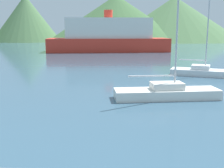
{
  "coord_description": "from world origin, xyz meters",
  "views": [
    {
      "loc": [
        -0.97,
        -2.86,
        4.47
      ],
      "look_at": [
        -0.64,
        14.0,
        1.2
      ],
      "focal_mm": 45.0,
      "sensor_mm": 36.0,
      "label": 1
    }
  ],
  "objects": [
    {
      "name": "sailboat_inner",
      "position": [
        2.99,
        15.06,
        0.46
      ],
      "size": [
        6.98,
        2.32,
        9.64
      ],
      "rotation": [
        0.0,
        0.0,
        0.08
      ],
      "color": "white",
      "rests_on": "ground_plane"
    },
    {
      "name": "sailboat_middle",
      "position": [
        8.33,
        24.44,
        0.42
      ],
      "size": [
        6.07,
        4.15,
        7.45
      ],
      "rotation": [
        0.0,
        0.0,
        -0.39
      ],
      "color": "white",
      "rests_on": "ground_plane"
    },
    {
      "name": "hill_far_east",
      "position": [
        26.83,
        114.64,
        8.82
      ],
      "size": [
        53.7,
        53.7,
        17.64
      ],
      "color": "#476B42",
      "rests_on": "ground_plane"
    },
    {
      "name": "hill_east",
      "position": [
        2.86,
        109.12,
        8.8
      ],
      "size": [
        53.83,
        53.83,
        17.59
      ],
      "color": "#3D6038",
      "rests_on": "ground_plane"
    },
    {
      "name": "hill_central",
      "position": [
        -31.51,
        107.18,
        8.62
      ],
      "size": [
        25.85,
        25.85,
        17.25
      ],
      "color": "#476B42",
      "rests_on": "ground_plane"
    },
    {
      "name": "ferry_distant",
      "position": [
        -0.58,
        55.75,
        2.99
      ],
      "size": [
        25.03,
        8.5,
        8.4
      ],
      "rotation": [
        0.0,
        0.0,
        0.06
      ],
      "color": "red",
      "rests_on": "ground_plane"
    }
  ]
}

